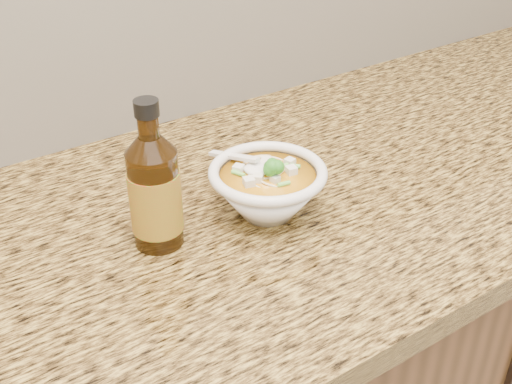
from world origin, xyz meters
TOP-DOWN VIEW (x-y plane):
  - counter_slab at (0.00, 1.68)m, footprint 4.00×0.68m
  - soup_bowl at (0.23, 1.63)m, footprint 0.17×0.19m
  - hot_sauce_bottle at (0.07, 1.65)m, footprint 0.08×0.08m

SIDE VIEW (x-z plane):
  - counter_slab at x=0.00m, z-range 0.86..0.90m
  - soup_bowl at x=0.23m, z-range 0.89..0.99m
  - hot_sauce_bottle at x=0.07m, z-range 0.87..1.08m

